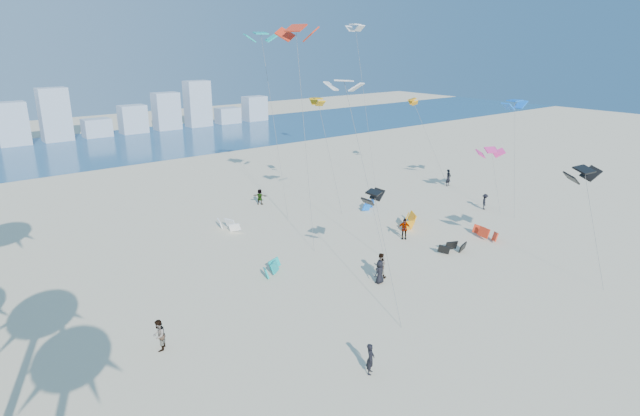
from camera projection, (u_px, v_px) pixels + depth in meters
ground at (488, 398)px, 24.07m from camera, size 220.00×220.00×0.00m
ocean at (66, 151)px, 77.86m from camera, size 220.00×220.00×0.00m
kitesurfer_near at (370, 359)px, 25.67m from camera, size 0.69×0.65×1.59m
kitesurfer_mid at (380, 265)px, 36.14m from camera, size 1.07×1.09×1.77m
kitesurfers_far at (359, 224)px, 44.43m from camera, size 39.05×21.17×1.87m
grounded_kites at (375, 230)px, 44.28m from camera, size 19.14×17.93×1.00m
flying_kites at (394, 86)px, 44.84m from camera, size 26.91×34.88×17.65m
distant_skyline at (38, 123)px, 83.70m from camera, size 85.00×3.00×8.40m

